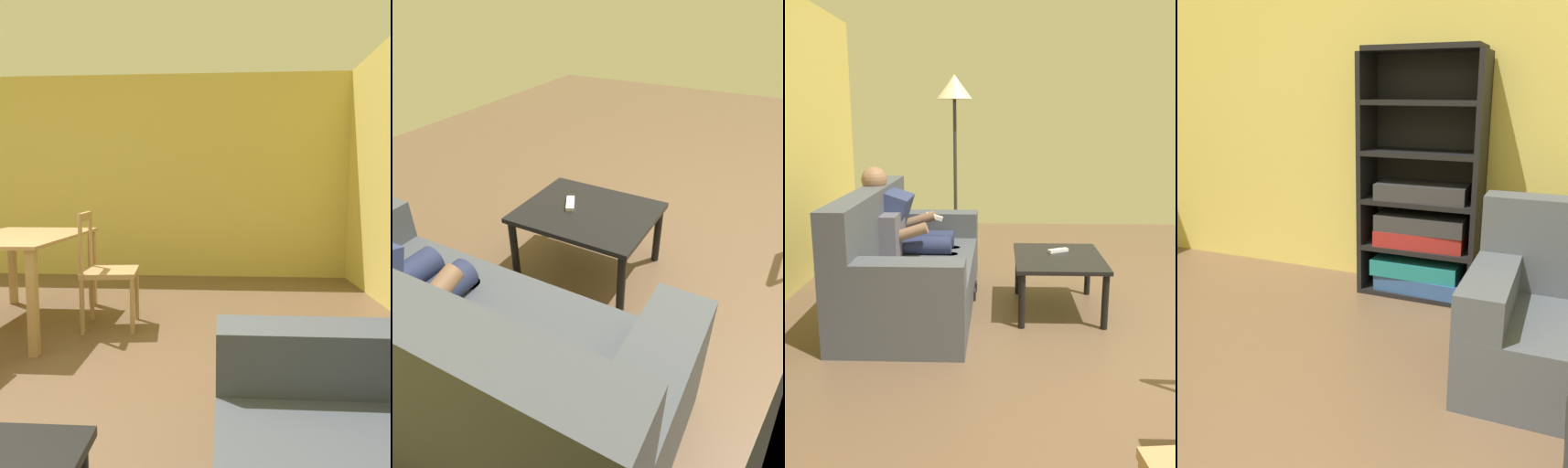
{
  "view_description": "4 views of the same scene",
  "coord_description": "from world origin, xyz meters",
  "views": [
    {
      "loc": [
        1.92,
        1.59,
        1.11
      ],
      "look_at": [
        -0.08,
        1.46,
        0.9
      ],
      "focal_mm": 32.84,
      "sensor_mm": 36.0,
      "label": 1
    },
    {
      "loc": [
        0.15,
        2.83,
        1.67
      ],
      "look_at": [
        1.2,
        0.9,
        0.26
      ],
      "focal_mm": 30.9,
      "sensor_mm": 36.0,
      "label": 2
    },
    {
      "loc": [
        -2.68,
        1.36,
        1.49
      ],
      "look_at": [
        -0.08,
        1.46,
        0.9
      ],
      "focal_mm": 39.74,
      "sensor_mm": 36.0,
      "label": 3
    },
    {
      "loc": [
        0.71,
        -0.49,
        1.52
      ],
      "look_at": [
        -0.08,
        1.46,
        0.9
      ],
      "focal_mm": 37.67,
      "sensor_mm": 36.0,
      "label": 4
    }
  ],
  "objects": [
    {
      "name": "bookshelf",
      "position": [
        -0.29,
        2.93,
        0.68
      ],
      "size": [
        0.88,
        0.36,
        1.81
      ],
      "color": "black",
      "rests_on": "ground_plane"
    },
    {
      "name": "wall_back",
      "position": [
        0.0,
        3.18,
        1.26
      ],
      "size": [
        7.09,
        0.12,
        2.53
      ],
      "primitive_type": "cube",
      "color": "#DBC660",
      "rests_on": "ground_plane"
    }
  ]
}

